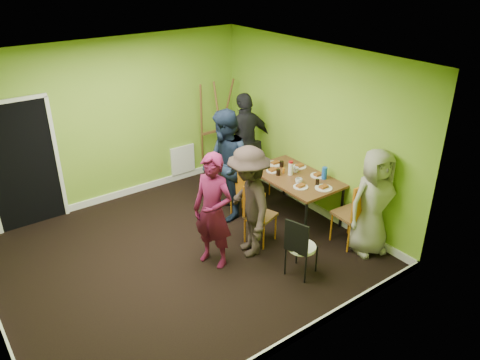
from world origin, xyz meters
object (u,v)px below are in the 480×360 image
object	(u,v)px
chair_left_far	(242,189)
person_left_far	(225,166)
chair_back_end	(253,158)
person_standing	(213,211)
orange_bottle	(283,171)
person_front_end	(374,202)
person_left_near	(249,202)
person_back_end	(245,142)
thermos	(291,169)
blue_bottle	(324,173)
chair_front_end	(356,211)
easel	(215,129)
chair_bentwood	(300,245)
dining_table	(295,179)
chair_left_near	(258,212)

from	to	relation	value
chair_left_far	person_left_far	xyz separation A→B (m)	(-0.20, 0.18, 0.41)
chair_back_end	person_standing	distance (m)	2.29
orange_bottle	person_front_end	bearing A→B (deg)	-78.77
person_left_near	person_back_end	world-z (taller)	person_back_end
chair_back_end	thermos	bearing A→B (deg)	88.03
blue_bottle	person_back_end	bearing A→B (deg)	100.72
chair_left_far	chair_back_end	bearing A→B (deg)	114.40
chair_front_end	orange_bottle	xyz separation A→B (m)	(-0.23, 1.36, 0.20)
easel	blue_bottle	world-z (taller)	easel
chair_left_far	person_front_end	world-z (taller)	person_front_end
chair_bentwood	thermos	size ratio (longest dim) A/B	4.22
dining_table	thermos	size ratio (longest dim) A/B	7.13
person_left_far	easel	bearing A→B (deg)	175.43
chair_left_near	orange_bottle	world-z (taller)	chair_left_near
blue_bottle	chair_front_end	bearing A→B (deg)	-100.85
easel	person_left_near	distance (m)	2.77
orange_bottle	person_left_far	size ratio (longest dim) A/B	0.05
chair_bentwood	easel	world-z (taller)	easel
chair_bentwood	person_left_near	bearing A→B (deg)	176.74
blue_bottle	orange_bottle	world-z (taller)	blue_bottle
chair_left_near	chair_front_end	distance (m)	1.43
chair_left_far	thermos	size ratio (longest dim) A/B	4.28
person_left_near	person_back_end	xyz separation A→B (m)	(1.21, 1.70, 0.08)
chair_left_far	person_back_end	bearing A→B (deg)	122.87
chair_bentwood	person_back_end	size ratio (longest dim) A/B	0.49
thermos	chair_left_far	bearing A→B (deg)	147.08
dining_table	chair_back_end	size ratio (longest dim) A/B	1.60
chair_left_far	orange_bottle	world-z (taller)	chair_left_far
chair_bentwood	orange_bottle	bearing A→B (deg)	129.35
orange_bottle	person_left_far	world-z (taller)	person_left_far
chair_front_end	person_left_far	world-z (taller)	person_left_far
easel	orange_bottle	world-z (taller)	easel
chair_front_end	person_left_near	size ratio (longest dim) A/B	0.64
chair_left_near	orange_bottle	distance (m)	1.04
chair_front_end	chair_left_near	bearing A→B (deg)	145.78
person_standing	person_front_end	distance (m)	2.28
chair_back_end	chair_front_end	bearing A→B (deg)	93.85
dining_table	person_standing	world-z (taller)	person_standing
chair_back_end	thermos	world-z (taller)	thermos
dining_table	thermos	distance (m)	0.18
chair_left_near	person_standing	size ratio (longest dim) A/B	0.58
person_left_far	person_left_near	distance (m)	1.12
chair_back_end	orange_bottle	bearing A→B (deg)	84.77
dining_table	orange_bottle	xyz separation A→B (m)	(-0.08, 0.20, 0.10)
chair_left_near	chair_bentwood	distance (m)	0.95
easel	person_standing	bearing A→B (deg)	-124.02
chair_bentwood	easel	bearing A→B (deg)	147.72
thermos	person_left_near	distance (m)	1.28
chair_left_near	chair_back_end	world-z (taller)	chair_left_near
chair_left_far	easel	world-z (taller)	easel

